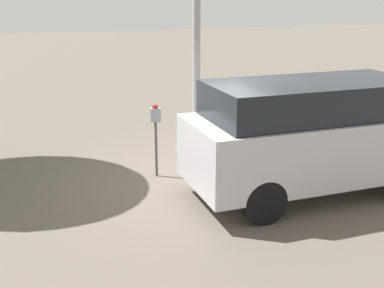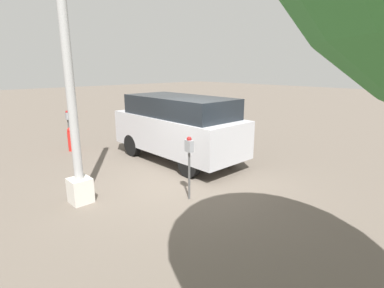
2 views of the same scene
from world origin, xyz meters
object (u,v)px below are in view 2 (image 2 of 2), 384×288
(parking_meter_far, at_px, (68,120))
(parked_van, at_px, (178,126))
(fire_hydrant, at_px, (71,139))
(parking_meter_near, at_px, (189,153))
(lamp_post, at_px, (71,97))

(parking_meter_far, xyz_separation_m, parked_van, (-4.37, -1.73, 0.15))
(parked_van, xyz_separation_m, fire_hydrant, (3.40, 2.05, -0.69))
(parking_meter_near, height_order, lamp_post, lamp_post)
(lamp_post, relative_size, parked_van, 1.40)
(lamp_post, height_order, fire_hydrant, lamp_post)
(parking_meter_far, height_order, parked_van, parked_van)
(fire_hydrant, bearing_deg, lamp_post, 160.47)
(lamp_post, bearing_deg, fire_hydrant, -19.53)
(parking_meter_near, height_order, fire_hydrant, parking_meter_near)
(fire_hydrant, bearing_deg, parking_meter_far, -18.22)
(lamp_post, height_order, parked_van, lamp_post)
(parking_meter_near, distance_m, lamp_post, 2.68)
(parking_meter_near, xyz_separation_m, lamp_post, (1.49, 1.85, 1.24))
(parking_meter_near, relative_size, fire_hydrant, 1.71)
(parking_meter_far, bearing_deg, parking_meter_near, -171.52)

